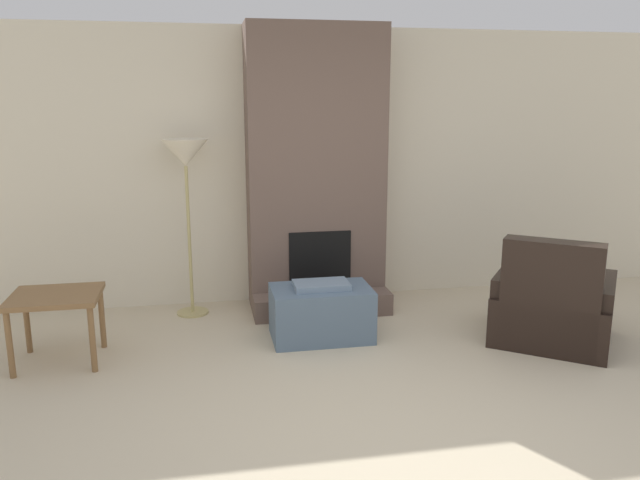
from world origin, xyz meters
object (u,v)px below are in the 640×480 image
Objects in this scene: ottoman at (321,312)px; side_table at (56,304)px; armchair at (552,310)px; floor_lamp_left at (186,161)px.

side_table is (-2.03, -0.10, 0.23)m from ottoman.
floor_lamp_left is (-2.88, 1.26, 1.14)m from armchair.
armchair is at bearing -23.67° from floor_lamp_left.
armchair is at bearing -13.67° from ottoman.
floor_lamp_left is at bearing 142.26° from ottoman.
side_table is (-3.85, 0.34, 0.18)m from armchair.
ottoman is 2.04m from side_table.
armchair is 3.34m from floor_lamp_left.
floor_lamp_left reaches higher than side_table.
side_table is at bearing -136.41° from floor_lamp_left.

